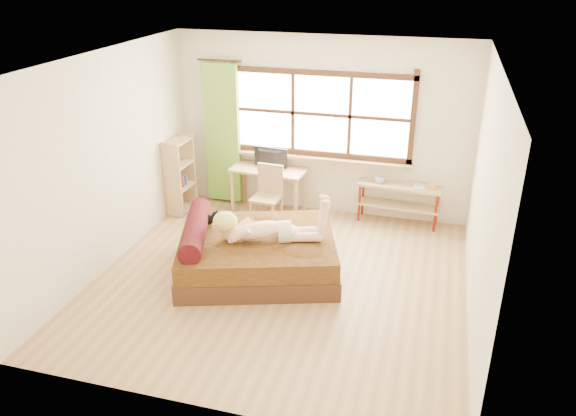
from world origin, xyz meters
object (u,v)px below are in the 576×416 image
(woman, at_px, (267,219))
(bookshelf, at_px, (180,175))
(bed, at_px, (254,252))
(pipe_shelf, at_px, (400,195))
(kitten, at_px, (206,218))
(chair, at_px, (268,191))
(desk, at_px, (269,175))

(woman, height_order, bookshelf, bookshelf)
(bed, bearing_deg, pipe_shelf, 31.56)
(kitten, bearing_deg, chair, 54.35)
(kitten, distance_m, bookshelf, 1.69)
(bed, height_order, desk, bed)
(chair, xyz_separation_m, pipe_shelf, (1.90, 0.49, -0.05))
(kitten, bearing_deg, bed, -27.61)
(desk, distance_m, chair, 0.40)
(woman, xyz_separation_m, bookshelf, (-1.89, 1.50, -0.18))
(bed, relative_size, desk, 1.97)
(chair, bearing_deg, woman, -67.75)
(bed, xyz_separation_m, pipe_shelf, (1.64, 1.92, 0.19))
(woman, height_order, chair, woman)
(bed, xyz_separation_m, kitten, (-0.67, 0.11, 0.34))
(pipe_shelf, bearing_deg, desk, -172.70)
(woman, distance_m, pipe_shelf, 2.46)
(kitten, bearing_deg, pipe_shelf, 20.04)
(bed, xyz_separation_m, chair, (-0.25, 1.44, 0.23))
(pipe_shelf, relative_size, bookshelf, 1.06)
(woman, distance_m, desk, 1.93)
(chair, bearing_deg, bed, -74.74)
(bed, distance_m, woman, 0.55)
(chair, distance_m, bookshelf, 1.44)
(kitten, bearing_deg, desk, 61.52)
(kitten, height_order, chair, chair)
(bed, bearing_deg, woman, -28.07)
(pipe_shelf, bearing_deg, kitten, -138.13)
(bookshelf, bearing_deg, woman, -36.30)
(chair, bearing_deg, kitten, -102.39)
(desk, distance_m, pipe_shelf, 2.01)
(woman, relative_size, pipe_shelf, 1.10)
(bed, distance_m, desk, 1.87)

